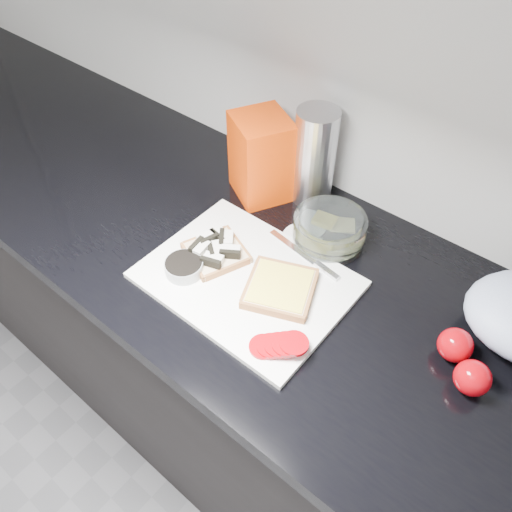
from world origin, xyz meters
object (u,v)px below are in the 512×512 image
(glass_bowl, at_px, (329,230))
(bread_bag, at_px, (261,158))
(steel_canister, at_px, (314,157))
(cutting_board, at_px, (247,279))

(glass_bowl, relative_size, bread_bag, 0.79)
(bread_bag, bearing_deg, glass_bowl, 18.42)
(glass_bowl, relative_size, steel_canister, 0.69)
(bread_bag, bearing_deg, cutting_board, -28.53)
(steel_canister, bearing_deg, glass_bowl, -40.52)
(cutting_board, height_order, glass_bowl, glass_bowl)
(cutting_board, height_order, steel_canister, steel_canister)
(cutting_board, bearing_deg, glass_bowl, 72.93)
(bread_bag, distance_m, steel_canister, 0.12)
(steel_canister, bearing_deg, bread_bag, -149.14)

